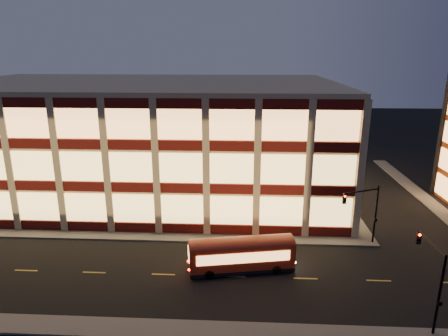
{
  "coord_description": "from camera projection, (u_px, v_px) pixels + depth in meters",
  "views": [
    {
      "loc": [
        10.74,
        -35.67,
        18.25
      ],
      "look_at": [
        8.42,
        8.0,
        5.42
      ],
      "focal_mm": 32.0,
      "sensor_mm": 36.0,
      "label": 1
    }
  ],
  "objects": [
    {
      "name": "ground",
      "position": [
        136.0,
        241.0,
        39.87
      ],
      "size": [
        200.0,
        200.0,
        0.0
      ],
      "primitive_type": "plane",
      "color": "black",
      "rests_on": "ground"
    },
    {
      "name": "sidewalk_office_south",
      "position": [
        109.0,
        235.0,
        40.96
      ],
      "size": [
        54.0,
        2.0,
        0.15
      ],
      "primitive_type": "cube",
      "color": "#514F4C",
      "rests_on": "ground"
    },
    {
      "name": "sidewalk_office_east",
      "position": [
        333.0,
        188.0,
        54.96
      ],
      "size": [
        2.0,
        30.0,
        0.15
      ],
      "primitive_type": "cube",
      "color": "#514F4C",
      "rests_on": "ground"
    },
    {
      "name": "sidewalk_tower_west",
      "position": [
        414.0,
        190.0,
        54.4
      ],
      "size": [
        2.0,
        30.0,
        0.15
      ],
      "primitive_type": "cube",
      "color": "#514F4C",
      "rests_on": "ground"
    },
    {
      "name": "sidewalk_near",
      "position": [
        86.0,
        327.0,
        27.39
      ],
      "size": [
        100.0,
        2.0,
        0.15
      ],
      "primitive_type": "cube",
      "color": "#514F4C",
      "rests_on": "ground"
    },
    {
      "name": "office_building",
      "position": [
        144.0,
        135.0,
        54.18
      ],
      "size": [
        50.45,
        30.45,
        14.5
      ],
      "color": "tan",
      "rests_on": "ground"
    },
    {
      "name": "traffic_signal_far",
      "position": [
        365.0,
        206.0,
        37.8
      ],
      "size": [
        3.79,
        1.87,
        6.0
      ],
      "color": "black",
      "rests_on": "ground"
    },
    {
      "name": "traffic_signal_near",
      "position": [
        432.0,
        269.0,
        26.94
      ],
      "size": [
        0.32,
        4.45,
        6.0
      ],
      "color": "black",
      "rests_on": "ground"
    },
    {
      "name": "trolley_bus",
      "position": [
        241.0,
        253.0,
        34.12
      ],
      "size": [
        9.21,
        3.85,
        3.03
      ],
      "rotation": [
        0.0,
        0.0,
        0.19
      ],
      "color": "#9B1C08",
      "rests_on": "ground"
    }
  ]
}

